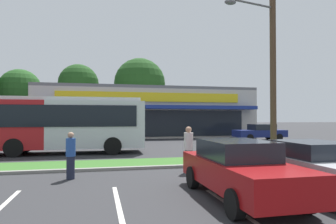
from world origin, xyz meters
name	(u,v)px	position (x,y,z in m)	size (l,w,h in m)	color
grass_median	(147,163)	(0.00, 14.00, 0.06)	(56.00, 2.20, 0.12)	#386B28
curb_lip	(151,167)	(0.00, 12.78, 0.06)	(56.00, 0.24, 0.12)	gray
parking_stripe_1	(120,211)	(-1.64, 7.42, 0.00)	(0.12, 4.80, 0.01)	silver
parking_stripe_2	(248,217)	(0.95, 6.42, 0.00)	(0.12, 4.80, 0.01)	silver
storefront_building	(145,113)	(3.06, 35.14, 2.67)	(22.85, 11.63, 5.34)	#BCB7AD
tree_left	(20,90)	(-12.96, 46.58, 5.98)	(5.84, 5.84, 8.92)	#473323
tree_mid_left	(78,84)	(-4.92, 44.86, 6.79)	(5.61, 5.61, 9.62)	#473323
tree_mid	(140,84)	(3.91, 45.87, 7.20)	(7.67, 7.67, 11.05)	#473323
utility_pole	(271,47)	(6.19, 13.95, 5.61)	(3.15, 2.37, 10.51)	#4C3826
city_bus	(37,123)	(-5.54, 19.09, 1.77)	(12.17, 2.82, 3.25)	#AD191E
car_0	(260,132)	(12.37, 25.78, 0.76)	(4.66, 2.01, 1.49)	navy
car_1	(239,169)	(1.45, 7.81, 0.77)	(1.89, 4.59, 1.49)	maroon
car_2	(316,166)	(3.80, 7.86, 0.74)	(1.94, 4.35, 1.42)	#B7B7BC
pedestrian_by_pole	(189,149)	(1.26, 11.72, 0.88)	(0.35, 0.35, 1.75)	#47423D
pedestrian_mid	(71,155)	(-3.03, 11.37, 0.80)	(0.32, 0.32, 1.60)	#1E2338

